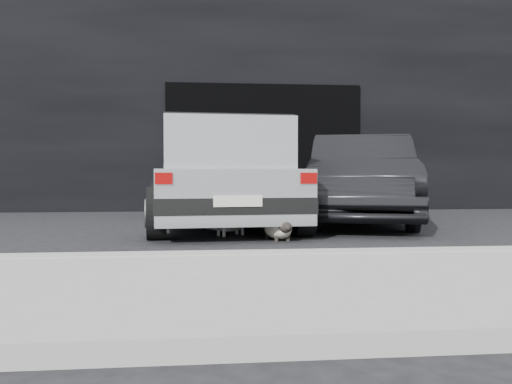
{
  "coord_description": "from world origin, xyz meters",
  "views": [
    {
      "loc": [
        -0.33,
        -7.08,
        0.78
      ],
      "look_at": [
        0.3,
        -1.09,
        0.57
      ],
      "focal_mm": 38.0,
      "sensor_mm": 36.0,
      "label": 1
    }
  ],
  "objects": [
    {
      "name": "garage_opening",
      "position": [
        1.0,
        3.99,
        1.3
      ],
      "size": [
        4.0,
        0.1,
        2.6
      ],
      "primitive_type": "cube",
      "color": "black",
      "rests_on": "ground"
    },
    {
      "name": "sidewalk",
      "position": [
        1.0,
        -3.8,
        0.06
      ],
      "size": [
        18.0,
        2.2,
        0.11
      ],
      "primitive_type": "cube",
      "color": "#979691",
      "rests_on": "ground"
    },
    {
      "name": "cat_siamese",
      "position": [
        0.59,
        -0.91,
        0.13
      ],
      "size": [
        0.37,
        0.81,
        0.28
      ],
      "rotation": [
        0.0,
        0.0,
        3.32
      ],
      "color": "beige",
      "rests_on": "ground"
    },
    {
      "name": "cat_white",
      "position": [
        0.09,
        -0.36,
        0.16
      ],
      "size": [
        0.61,
        0.47,
        0.33
      ],
      "rotation": [
        0.0,
        0.0,
        -1.02
      ],
      "color": "silver",
      "rests_on": "ground"
    },
    {
      "name": "silver_hatchback",
      "position": [
        -0.04,
        0.68,
        0.81
      ],
      "size": [
        2.23,
        4.16,
        1.49
      ],
      "rotation": [
        0.0,
        0.0,
        0.07
      ],
      "color": "silver",
      "rests_on": "ground"
    },
    {
      "name": "building_facade",
      "position": [
        1.0,
        6.0,
        2.5
      ],
      "size": [
        34.0,
        4.0,
        5.0
      ],
      "primitive_type": "cube",
      "color": "black",
      "rests_on": "ground"
    },
    {
      "name": "second_car",
      "position": [
        2.18,
        1.08,
        0.69
      ],
      "size": [
        2.55,
        4.43,
        1.38
      ],
      "primitive_type": "imported",
      "rotation": [
        0.0,
        0.0,
        -0.28
      ],
      "color": "black",
      "rests_on": "ground"
    },
    {
      "name": "ground",
      "position": [
        0.0,
        0.0,
        0.0
      ],
      "size": [
        80.0,
        80.0,
        0.0
      ],
      "primitive_type": "plane",
      "color": "black",
      "rests_on": "ground"
    },
    {
      "name": "curb",
      "position": [
        1.0,
        -2.6,
        0.06
      ],
      "size": [
        18.0,
        0.25,
        0.12
      ],
      "primitive_type": "cube",
      "color": "#979691",
      "rests_on": "ground"
    }
  ]
}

